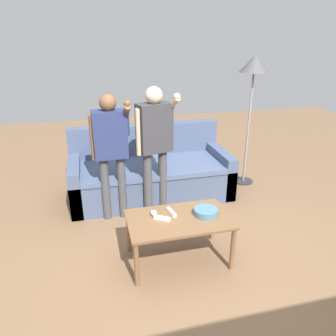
% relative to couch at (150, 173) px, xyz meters
% --- Properties ---
extents(ground_plane, '(12.00, 12.00, 0.00)m').
position_rel_couch_xyz_m(ground_plane, '(0.03, -1.50, -0.30)').
color(ground_plane, brown).
extents(couch, '(2.07, 0.96, 0.89)m').
position_rel_couch_xyz_m(couch, '(0.00, 0.00, 0.00)').
color(couch, '#475675').
rests_on(couch, ground).
extents(coffee_table, '(0.94, 0.56, 0.46)m').
position_rel_couch_xyz_m(coffee_table, '(-0.01, -1.47, 0.10)').
color(coffee_table, brown).
rests_on(coffee_table, ground).
extents(snack_bowl, '(0.22, 0.22, 0.06)m').
position_rel_couch_xyz_m(snack_bowl, '(0.25, -1.47, 0.19)').
color(snack_bowl, teal).
rests_on(snack_bowl, coffee_table).
extents(game_remote_nunchuk, '(0.06, 0.09, 0.05)m').
position_rel_couch_xyz_m(game_remote_nunchuk, '(-0.23, -1.36, 0.19)').
color(game_remote_nunchuk, white).
rests_on(game_remote_nunchuk, coffee_table).
extents(floor_lamp, '(0.39, 0.39, 1.79)m').
position_rel_couch_xyz_m(floor_lamp, '(1.41, 0.02, 1.28)').
color(floor_lamp, '#2D2D33').
rests_on(floor_lamp, ground).
extents(player_center, '(0.48, 0.30, 1.52)m').
position_rel_couch_xyz_m(player_center, '(-0.04, -0.53, 0.66)').
color(player_center, '#47474C').
rests_on(player_center, ground).
extents(player_left, '(0.43, 0.29, 1.45)m').
position_rel_couch_xyz_m(player_left, '(-0.52, -0.53, 0.62)').
color(player_left, '#47474C').
rests_on(player_left, ground).
extents(game_remote_wand_near, '(0.06, 0.16, 0.03)m').
position_rel_couch_xyz_m(game_remote_wand_near, '(-0.06, -1.37, 0.18)').
color(game_remote_wand_near, white).
rests_on(game_remote_wand_near, coffee_table).
extents(game_remote_wand_far, '(0.15, 0.11, 0.03)m').
position_rel_couch_xyz_m(game_remote_wand_far, '(-0.17, -1.46, 0.18)').
color(game_remote_wand_far, white).
rests_on(game_remote_wand_far, coffee_table).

